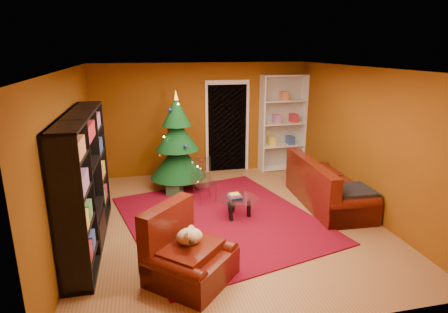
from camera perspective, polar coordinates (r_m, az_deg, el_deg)
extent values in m
cube|color=#8F5C36|center=(6.69, 0.76, -9.82)|extent=(5.00, 5.50, 0.05)
cube|color=silver|center=(6.02, 0.85, 13.48)|extent=(5.00, 5.50, 0.05)
cube|color=brown|center=(8.89, -3.36, 5.72)|extent=(5.00, 0.05, 2.60)
cube|color=brown|center=(6.17, -22.65, -0.20)|extent=(0.05, 5.50, 2.60)
cube|color=brown|center=(7.23, 20.69, 2.26)|extent=(0.05, 5.50, 2.60)
cube|color=maroon|center=(6.70, -0.62, -9.45)|extent=(3.83, 4.20, 0.02)
cube|color=#255835|center=(7.79, -7.53, -4.79)|extent=(0.37, 0.37, 0.28)
cube|color=maroon|center=(8.90, -8.87, -2.32)|extent=(0.30, 0.30, 0.23)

